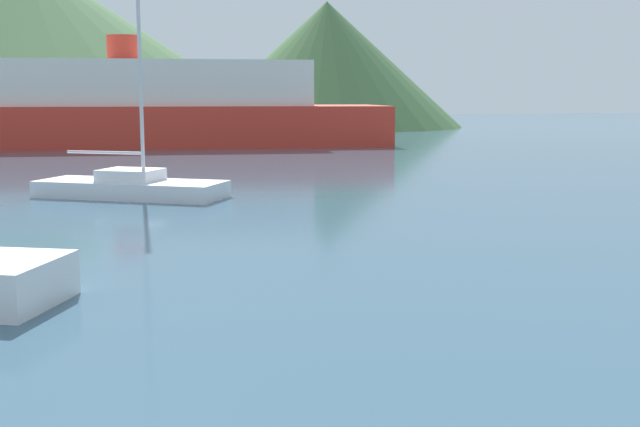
# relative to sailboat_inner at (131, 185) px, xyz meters

# --- Properties ---
(sailboat_inner) EXTENTS (6.27, 5.13, 9.37)m
(sailboat_inner) POSITION_rel_sailboat_inner_xyz_m (0.00, 0.00, 0.00)
(sailboat_inner) COLOR silver
(sailboat_inner) RESTS_ON ground_plane
(ferry_distant) EXTENTS (34.60, 13.31, 7.03)m
(ferry_distant) POSITION_rel_sailboat_inner_xyz_m (1.81, 27.05, 1.98)
(ferry_distant) COLOR red
(ferry_distant) RESTS_ON ground_plane
(hill_central) EXTENTS (52.26, 52.26, 17.01)m
(hill_central) POSITION_rel_sailboat_inner_xyz_m (-5.46, 58.85, 8.10)
(hill_central) COLOR #476B42
(hill_central) RESTS_ON ground_plane
(hill_east) EXTENTS (27.51, 27.51, 12.56)m
(hill_east) POSITION_rel_sailboat_inner_xyz_m (23.75, 52.31, 5.88)
(hill_east) COLOR #3D6038
(hill_east) RESTS_ON ground_plane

